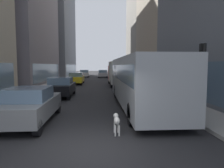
# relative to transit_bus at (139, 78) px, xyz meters

# --- Properties ---
(ground_plane) EXTENTS (120.00, 120.00, 0.00)m
(ground_plane) POSITION_rel_transit_bus_xyz_m (-2.80, 28.36, -1.78)
(ground_plane) COLOR #232326
(sidewalk_left) EXTENTS (2.40, 110.00, 0.15)m
(sidewalk_left) POSITION_rel_transit_bus_xyz_m (-8.50, 28.36, -1.70)
(sidewalk_left) COLOR #9E9991
(sidewalk_left) RESTS_ON ground
(sidewalk_right) EXTENTS (2.40, 110.00, 0.15)m
(sidewalk_right) POSITION_rel_transit_bus_xyz_m (2.90, 28.36, -1.70)
(sidewalk_right) COLOR gray
(sidewalk_right) RESTS_ON ground
(building_left_far) EXTENTS (11.04, 20.21, 23.76)m
(building_left_far) POSITION_rel_transit_bus_xyz_m (-14.70, 39.61, 10.09)
(building_left_far) COLOR slate
(building_left_far) RESTS_ON ground
(building_right_far) EXTENTS (8.88, 14.78, 26.87)m
(building_right_far) POSITION_rel_transit_bus_xyz_m (9.10, 33.80, 11.65)
(building_right_far) COLOR gray
(building_right_far) RESTS_ON ground
(transit_bus) EXTENTS (2.78, 11.53, 3.05)m
(transit_bus) POSITION_rel_transit_bus_xyz_m (0.00, 0.00, 0.00)
(transit_bus) COLOR #999EA3
(transit_bus) RESTS_ON ground
(car_grey_wagon) EXTENTS (1.87, 4.61, 1.62)m
(car_grey_wagon) POSITION_rel_transit_bus_xyz_m (-5.60, -3.41, -0.95)
(car_grey_wagon) COLOR slate
(car_grey_wagon) RESTS_ON ground
(car_white_van) EXTENTS (1.90, 3.95, 1.62)m
(car_white_van) POSITION_rel_transit_bus_xyz_m (-5.60, 32.87, -0.96)
(car_white_van) COLOR silver
(car_white_van) RESTS_ON ground
(car_black_suv) EXTENTS (1.88, 4.24, 1.62)m
(car_black_suv) POSITION_rel_transit_bus_xyz_m (-5.60, 4.33, -0.95)
(car_black_suv) COLOR black
(car_black_suv) RESTS_ON ground
(car_yellow_taxi) EXTENTS (1.87, 4.64, 1.62)m
(car_yellow_taxi) POSITION_rel_transit_bus_xyz_m (-5.60, 16.03, -0.95)
(car_yellow_taxi) COLOR yellow
(car_yellow_taxi) RESTS_ON ground
(car_silver_sedan) EXTENTS (1.94, 3.97, 1.62)m
(car_silver_sedan) POSITION_rel_transit_bus_xyz_m (-1.60, 31.91, -0.96)
(car_silver_sedan) COLOR #B7BABF
(car_silver_sedan) RESTS_ON ground
(box_truck) EXTENTS (2.30, 7.50, 3.05)m
(box_truck) POSITION_rel_transit_bus_xyz_m (0.00, 13.56, -0.11)
(box_truck) COLOR #A51919
(box_truck) RESTS_ON ground
(dalmatian_dog) EXTENTS (0.22, 0.96, 0.72)m
(dalmatian_dog) POSITION_rel_transit_bus_xyz_m (-1.87, -5.15, -1.26)
(dalmatian_dog) COLOR white
(dalmatian_dog) RESTS_ON ground
(traffic_light_near) EXTENTS (0.24, 0.41, 3.40)m
(traffic_light_near) POSITION_rel_transit_bus_xyz_m (2.10, -3.84, 0.66)
(traffic_light_near) COLOR black
(traffic_light_near) RESTS_ON sidewalk_right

